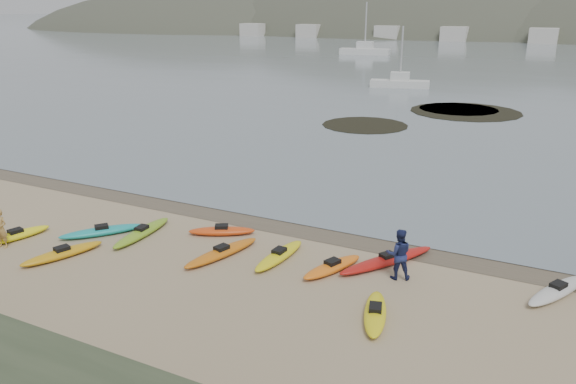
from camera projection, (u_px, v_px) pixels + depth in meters
The scene contains 9 objects.
ground at pixel (288, 223), 25.83m from camera, with size 600.00×600.00×0.00m, color tan.
wet_sand at pixel (285, 225), 25.57m from camera, with size 60.00×60.00×0.00m, color brown.
water at pixel (558, 26), 280.06m from camera, with size 1200.00×1200.00×0.00m, color slate.
kayaks at pixel (239, 254), 22.18m from camera, with size 22.71×9.03×0.34m.
person_west at pixel (1, 229), 22.99m from camera, with size 0.60×0.39×1.64m, color #B68D49.
person_east at pixel (399, 254), 20.30m from camera, with size 0.93×0.73×1.92m, color navy.
kelp_mats at pixel (441, 114), 51.65m from camera, with size 15.03×18.91×0.04m.
moored_boats at pixel (524, 62), 93.68m from camera, with size 76.98×60.89×1.40m.
far_town at pixel (560, 36), 145.52m from camera, with size 199.00×5.00×4.00m.
Camera 1 is at (10.83, -21.49, 9.50)m, focal length 35.00 mm.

